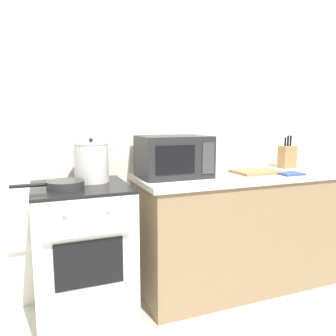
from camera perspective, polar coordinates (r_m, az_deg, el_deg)
back_wall at (r=2.68m, az=-1.95°, el=6.43°), size 4.40×0.10×2.50m
lower_cabinet_right at (r=2.79m, az=12.54°, el=-10.67°), size 1.64×0.56×0.88m
countertop_right at (r=2.68m, az=12.86°, el=-1.32°), size 1.70×0.60×0.04m
stove at (r=2.34m, az=-14.26°, el=-13.99°), size 0.60×0.64×0.92m
stock_pot at (r=2.29m, az=-12.88°, el=0.99°), size 0.32×0.23×0.30m
frying_pan at (r=2.13m, az=-17.23°, el=-2.75°), size 0.42×0.22×0.05m
microwave at (r=2.43m, az=0.96°, el=1.98°), size 0.50×0.37×0.30m
cutting_board at (r=2.72m, az=14.91°, el=-0.61°), size 0.36×0.26×0.02m
knife_block at (r=3.07m, az=19.62°, el=1.86°), size 0.13×0.10×0.28m
oven_mitt at (r=2.71m, az=20.05°, el=-0.91°), size 0.18×0.14×0.02m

